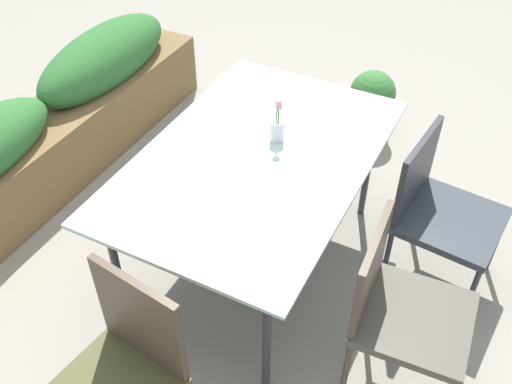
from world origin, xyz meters
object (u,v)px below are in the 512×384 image
flower_vase (277,127)px  dining_table (256,164)px  chair_near_right (439,207)px  potted_plant (371,103)px  planter_box (51,128)px  chair_end_left (123,369)px  chair_near_left (399,306)px

flower_vase → dining_table: bearing=168.6°
chair_near_right → potted_plant: chair_near_right is taller
potted_plant → chair_near_right: bearing=-148.0°
dining_table → chair_near_right: bearing=-66.7°
chair_near_right → potted_plant: bearing=-141.8°
chair_near_right → planter_box: bearing=-77.9°
chair_near_right → chair_end_left: bearing=-23.2°
potted_plant → flower_vase: bearing=175.1°
dining_table → planter_box: size_ratio=0.59×
chair_end_left → planter_box: bearing=-31.4°
potted_plant → chair_end_left: bearing=177.0°
dining_table → chair_end_left: (-1.13, -0.01, -0.19)m
dining_table → chair_near_right: size_ratio=1.85×
dining_table → chair_near_left: chair_near_left is taller
chair_near_right → chair_near_left: size_ratio=0.96×
flower_vase → potted_plant: 1.46m
chair_near_right → planter_box: size_ratio=0.32×
chair_near_left → planter_box: size_ratio=0.33×
chair_near_right → flower_vase: flower_vase is taller
planter_box → flower_vase: bearing=-88.5°
potted_plant → planter_box: bearing=129.3°
dining_table → chair_end_left: chair_end_left is taller
flower_vase → planter_box: (-0.04, 1.56, -0.49)m
dining_table → flower_vase: flower_vase is taller
chair_near_right → potted_plant: size_ratio=1.74×
flower_vase → planter_box: 1.63m
planter_box → chair_end_left: bearing=-129.1°
chair_near_right → potted_plant: 1.35m
chair_near_left → flower_vase: (0.53, 0.82, 0.31)m
flower_vase → planter_box: bearing=91.5°
chair_end_left → flower_vase: 1.33m
chair_near_left → flower_vase: flower_vase is taller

